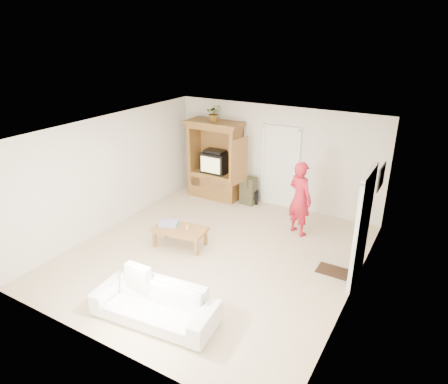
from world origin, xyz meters
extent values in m
plane|color=#C9AE86|center=(0.00, 0.00, 0.00)|extent=(6.00, 6.00, 0.00)
plane|color=white|center=(0.00, 0.00, 2.60)|extent=(6.00, 6.00, 0.00)
plane|color=silver|center=(0.00, 3.00, 1.30)|extent=(5.50, 0.00, 5.50)
plane|color=silver|center=(0.00, -3.00, 1.30)|extent=(5.50, 0.00, 5.50)
plane|color=silver|center=(-2.75, 0.00, 1.30)|extent=(0.00, 6.00, 6.00)
plane|color=silver|center=(2.75, 0.00, 1.30)|extent=(0.00, 6.00, 6.00)
cube|color=brown|center=(-1.60, 2.65, 0.35)|extent=(1.40, 0.60, 0.70)
cube|color=brown|center=(-2.25, 2.65, 1.30)|extent=(0.10, 0.60, 1.20)
cube|color=brown|center=(-0.95, 2.65, 1.30)|extent=(0.10, 0.60, 1.20)
cube|color=brown|center=(-1.60, 2.92, 1.30)|extent=(1.40, 0.06, 1.20)
cube|color=brown|center=(-1.60, 2.65, 1.95)|extent=(1.40, 0.60, 0.10)
cube|color=brown|center=(-1.60, 2.65, 2.05)|extent=(1.52, 0.68, 0.10)
cube|color=brown|center=(-0.62, 2.18, 1.30)|extent=(0.16, 0.67, 1.15)
cube|color=black|center=(-1.60, 2.68, 0.97)|extent=(0.70, 0.52, 0.55)
cube|color=tan|center=(-1.60, 2.41, 0.98)|extent=(0.58, 0.02, 0.42)
cube|color=black|center=(-1.60, 2.65, 1.29)|extent=(0.55, 0.35, 0.08)
cube|color=#9E6A36|center=(-1.60, 2.37, 0.45)|extent=(1.19, 0.03, 0.25)
cube|color=white|center=(0.15, 2.97, 1.02)|extent=(0.85, 0.05, 2.04)
cube|color=black|center=(2.73, 0.60, 1.02)|extent=(0.05, 0.90, 2.04)
cube|color=black|center=(2.73, 1.90, 1.60)|extent=(0.03, 0.60, 0.48)
cube|color=#382316|center=(2.30, 0.60, 0.01)|extent=(0.60, 0.40, 0.02)
imported|color=#4C7238|center=(-1.60, 2.63, 2.32)|extent=(0.51, 0.50, 0.44)
imported|color=#AC1727|center=(1.15, 1.75, 0.85)|extent=(0.73, 0.63, 1.70)
imported|color=white|center=(0.22, -2.17, 0.29)|extent=(2.09, 0.99, 0.59)
cube|color=#9E6A36|center=(-0.81, -0.08, 0.39)|extent=(1.21, 0.78, 0.06)
cube|color=#9E6A36|center=(-1.26, -0.39, 0.18)|extent=(0.07, 0.07, 0.36)
cube|color=#9E6A36|center=(-1.33, 0.08, 0.18)|extent=(0.07, 0.07, 0.36)
cube|color=#9E6A36|center=(-0.29, -0.23, 0.18)|extent=(0.07, 0.07, 0.36)
cube|color=#9E6A36|center=(-0.36, 0.23, 0.18)|extent=(0.07, 0.07, 0.36)
cube|color=#DF4AA9|center=(-1.10, -0.08, 0.46)|extent=(0.45, 0.39, 0.08)
cylinder|color=tan|center=(-0.66, -0.03, 0.47)|extent=(0.08, 0.08, 0.10)
camera|label=1|loc=(3.76, -6.08, 4.32)|focal=32.00mm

